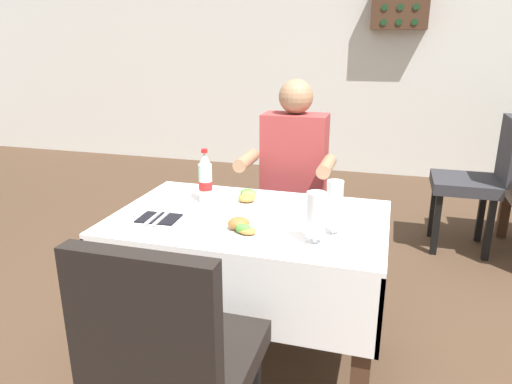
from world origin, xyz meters
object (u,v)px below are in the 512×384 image
object	(u,v)px
napkin_cutlery_set	(159,218)
background_chair_left	(480,176)
cola_bottle_primary	(205,179)
plate_near_camera	(241,228)
main_dining_table	(250,252)
beer_glass_left	(316,218)
chair_far_diner_seat	(287,198)
wall_bottle_rack	(400,8)
seated_diner_far	(292,179)
beer_glass_middle	(334,206)
plate_far_diner	(248,197)
chair_near_camera_side	(174,358)

from	to	relation	value
napkin_cutlery_set	background_chair_left	distance (m)	2.37
cola_bottle_primary	napkin_cutlery_set	distance (m)	0.31
plate_near_camera	main_dining_table	bearing A→B (deg)	96.30
beer_glass_left	cola_bottle_primary	xyz separation A→B (m)	(-0.57, 0.33, 0.01)
chair_far_diner_seat	wall_bottle_rack	size ratio (longest dim) A/B	1.73
seated_diner_far	beer_glass_left	xyz separation A→B (m)	(0.28, -0.88, 0.12)
main_dining_table	beer_glass_middle	world-z (taller)	beer_glass_middle
chair_far_diner_seat	beer_glass_left	world-z (taller)	chair_far_diner_seat
main_dining_table	plate_far_diner	xyz separation A→B (m)	(-0.07, 0.20, 0.19)
plate_near_camera	background_chair_left	xyz separation A→B (m)	(1.17, 1.82, -0.19)
seated_diner_far	wall_bottle_rack	xyz separation A→B (m)	(0.50, 2.78, 1.06)
chair_far_diner_seat	chair_near_camera_side	size ratio (longest dim) A/B	1.00
main_dining_table	chair_far_diner_seat	distance (m)	0.78
chair_far_diner_seat	seated_diner_far	size ratio (longest dim) A/B	0.77
beer_glass_left	beer_glass_middle	xyz separation A→B (m)	(0.05, 0.11, 0.01)
beer_glass_left	napkin_cutlery_set	xyz separation A→B (m)	(-0.69, 0.07, -0.10)
plate_far_diner	beer_glass_middle	distance (m)	0.55
seated_diner_far	beer_glass_left	world-z (taller)	seated_diner_far
main_dining_table	wall_bottle_rack	size ratio (longest dim) A/B	2.11
beer_glass_left	background_chair_left	world-z (taller)	background_chair_left
chair_far_diner_seat	plate_near_camera	size ratio (longest dim) A/B	4.25
chair_far_diner_seat	seated_diner_far	distance (m)	0.20
background_chair_left	wall_bottle_rack	bearing A→B (deg)	109.48
wall_bottle_rack	plate_near_camera	bearing A→B (deg)	-98.20
plate_near_camera	wall_bottle_rack	distance (m)	3.82
beer_glass_middle	napkin_cutlery_set	world-z (taller)	beer_glass_middle
main_dining_table	beer_glass_left	bearing A→B (deg)	-33.74
napkin_cutlery_set	wall_bottle_rack	world-z (taller)	wall_bottle_rack
background_chair_left	wall_bottle_rack	world-z (taller)	wall_bottle_rack
chair_near_camera_side	main_dining_table	bearing A→B (deg)	90.00
main_dining_table	plate_near_camera	size ratio (longest dim) A/B	5.17
seated_diner_far	wall_bottle_rack	world-z (taller)	wall_bottle_rack
plate_near_camera	plate_far_diner	xyz separation A→B (m)	(-0.09, 0.39, -0.00)
seated_diner_far	plate_far_diner	bearing A→B (deg)	-103.81
chair_far_diner_seat	plate_near_camera	world-z (taller)	chair_far_diner_seat
plate_far_diner	wall_bottle_rack	world-z (taller)	wall_bottle_rack
plate_far_diner	wall_bottle_rack	size ratio (longest dim) A/B	0.40
plate_far_diner	cola_bottle_primary	size ratio (longest dim) A/B	0.86
chair_far_diner_seat	background_chair_left	xyz separation A→B (m)	(1.19, 0.86, 0.00)
background_chair_left	chair_far_diner_seat	bearing A→B (deg)	-144.13
chair_far_diner_seat	chair_near_camera_side	xyz separation A→B (m)	(0.00, -1.55, 0.00)
chair_near_camera_side	wall_bottle_rack	distance (m)	4.43
seated_diner_far	background_chair_left	world-z (taller)	seated_diner_far
plate_near_camera	cola_bottle_primary	xyz separation A→B (m)	(-0.27, 0.31, 0.09)
cola_bottle_primary	background_chair_left	bearing A→B (deg)	46.45
main_dining_table	cola_bottle_primary	size ratio (longest dim) A/B	4.56
plate_far_diner	beer_glass_middle	world-z (taller)	beer_glass_middle
cola_bottle_primary	chair_near_camera_side	bearing A→B (deg)	-74.23
beer_glass_middle	background_chair_left	world-z (taller)	background_chair_left
beer_glass_left	cola_bottle_primary	size ratio (longest dim) A/B	0.79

